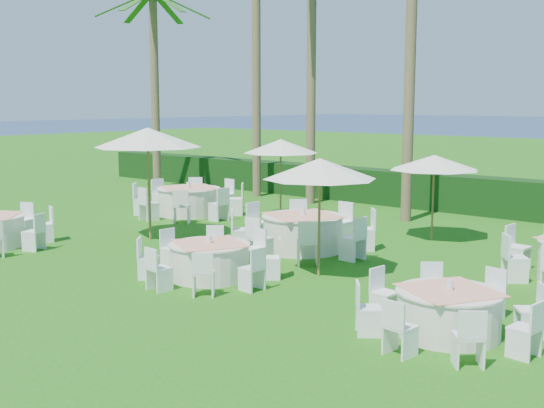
{
  "coord_description": "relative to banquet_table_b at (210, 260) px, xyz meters",
  "views": [
    {
      "loc": [
        9.83,
        -8.9,
        3.57
      ],
      "look_at": [
        0.09,
        2.71,
        1.3
      ],
      "focal_mm": 45.0,
      "sensor_mm": 36.0,
      "label": 1
    }
  ],
  "objects": [
    {
      "name": "umbrella_c",
      "position": [
        -3.5,
        6.57,
        1.85
      ],
      "size": [
        2.3,
        2.3,
        2.45
      ],
      "color": "brown",
      "rests_on": "ground"
    },
    {
      "name": "umbrella_d",
      "position": [
        1.67,
        6.48,
        1.65
      ],
      "size": [
        2.31,
        2.31,
        2.23
      ],
      "color": "brown",
      "rests_on": "ground"
    },
    {
      "name": "umbrella_b",
      "position": [
        1.57,
        1.62,
        1.84
      ],
      "size": [
        2.34,
        2.34,
        2.44
      ],
      "color": "brown",
      "rests_on": "ground"
    },
    {
      "name": "hedge",
      "position": [
        -0.14,
        11.34,
        0.21
      ],
      "size": [
        34.0,
        1.0,
        1.2
      ],
      "primitive_type": "cube",
      "color": "black",
      "rests_on": "ground"
    },
    {
      "name": "palm_f",
      "position": [
        -11.17,
        8.16,
        3.95
      ],
      "size": [
        4.37,
        4.25,
        7.78
      ],
      "color": "brown",
      "rests_on": "ground"
    },
    {
      "name": "ground",
      "position": [
        -0.14,
        -0.66,
        -0.39
      ],
      "size": [
        120.0,
        120.0,
        0.0
      ],
      "primitive_type": "plane",
      "color": "#186210",
      "rests_on": "ground"
    },
    {
      "name": "banquet_table_b",
      "position": [
        0.0,
        0.0,
        0.0
      ],
      "size": [
        2.92,
        2.92,
        0.89
      ],
      "color": "silver",
      "rests_on": "ground"
    },
    {
      "name": "umbrella_a",
      "position": [
        -4.04,
        1.83,
        2.28
      ],
      "size": [
        2.75,
        2.75,
        2.92
      ],
      "color": "brown",
      "rests_on": "ground"
    },
    {
      "name": "palm_b",
      "position": [
        -4.73,
        9.74,
        4.56
      ],
      "size": [
        4.25,
        4.37,
        8.97
      ],
      "color": "brown",
      "rests_on": "ground"
    },
    {
      "name": "palm_a",
      "position": [
        -7.42,
        9.92,
        5.22
      ],
      "size": [
        4.34,
        4.3,
        10.26
      ],
      "color": "brown",
      "rests_on": "ground"
    },
    {
      "name": "banquet_table_c",
      "position": [
        5.27,
        -0.07,
        -0.01
      ],
      "size": [
        2.87,
        2.87,
        0.88
      ],
      "color": "silver",
      "rests_on": "ground"
    },
    {
      "name": "palm_c",
      "position": [
        -0.3,
        8.65,
        5.87
      ],
      "size": [
        4.4,
        4.14,
        11.54
      ],
      "color": "brown",
      "rests_on": "ground"
    },
    {
      "name": "banquet_table_e",
      "position": [
        -0.16,
        3.34,
        0.07
      ],
      "size": [
        3.49,
        3.49,
        1.04
      ],
      "color": "silver",
      "rests_on": "ground"
    },
    {
      "name": "banquet_table_d",
      "position": [
        -6.2,
        5.22,
        0.08
      ],
      "size": [
        3.52,
        3.52,
        1.05
      ],
      "color": "silver",
      "rests_on": "ground"
    }
  ]
}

